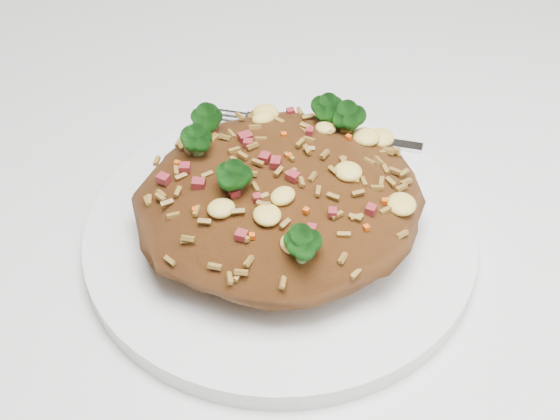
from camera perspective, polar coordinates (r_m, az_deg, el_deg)
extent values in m
cube|color=silver|center=(0.51, -3.92, -4.69)|extent=(1.20, 0.80, 0.04)
cylinder|color=white|center=(0.50, 0.00, -1.80)|extent=(0.25, 0.25, 0.01)
ellipsoid|color=brown|center=(0.48, 0.00, 0.71)|extent=(0.18, 0.16, 0.05)
ellipsoid|color=#0A3E08|center=(0.48, -6.10, 5.31)|extent=(0.02, 0.02, 0.02)
ellipsoid|color=#0A3E08|center=(0.50, -5.41, 6.76)|extent=(0.02, 0.02, 0.02)
ellipsoid|color=#0A3E08|center=(0.44, -3.39, 2.66)|extent=(0.02, 0.02, 0.02)
ellipsoid|color=#0A3E08|center=(0.51, 3.51, 7.54)|extent=(0.02, 0.02, 0.02)
ellipsoid|color=#0A3E08|center=(0.50, 4.93, 6.93)|extent=(0.02, 0.02, 0.02)
ellipsoid|color=#0A3E08|center=(0.42, 1.63, -2.40)|extent=(0.02, 0.02, 0.02)
cube|color=silver|center=(0.56, 6.91, 5.04)|extent=(0.09, 0.05, 0.00)
cube|color=silver|center=(0.57, -2.79, 6.51)|extent=(0.04, 0.03, 0.00)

